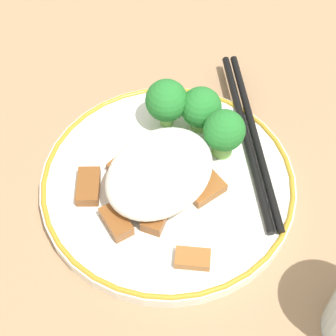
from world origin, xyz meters
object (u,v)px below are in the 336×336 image
(broccoli_back_center, at_px, (201,108))
(broccoli_back_left, at_px, (224,132))
(plate, at_px, (168,183))
(chopsticks, at_px, (250,136))
(broccoli_back_right, at_px, (167,101))

(broccoli_back_center, bearing_deg, broccoli_back_left, -104.96)
(plate, relative_size, chopsticks, 1.34)
(broccoli_back_center, relative_size, chopsticks, 0.27)
(broccoli_back_right, bearing_deg, broccoli_back_left, -81.18)
(plate, height_order, broccoli_back_right, broccoli_back_right)
(broccoli_back_right, relative_size, chopsticks, 0.30)
(broccoli_back_left, height_order, broccoli_back_right, broccoli_back_right)
(broccoli_back_left, relative_size, chopsticks, 0.29)
(broccoli_back_center, bearing_deg, chopsticks, -64.79)
(broccoli_back_left, xyz_separation_m, chopsticks, (0.03, -0.01, -0.03))
(plate, distance_m, broccoli_back_left, 0.07)
(broccoli_back_left, height_order, broccoli_back_center, broccoli_back_left)
(broccoli_back_right, height_order, chopsticks, broccoli_back_right)
(broccoli_back_center, bearing_deg, plate, -162.25)
(broccoli_back_center, xyz_separation_m, broccoli_back_right, (-0.02, 0.03, 0.01))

